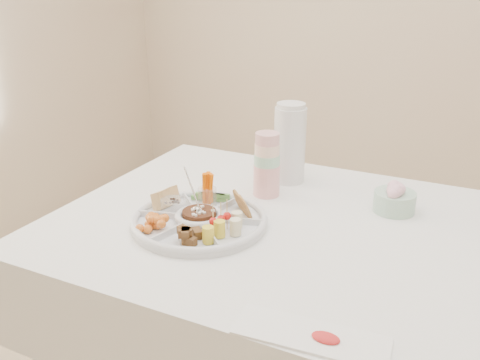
% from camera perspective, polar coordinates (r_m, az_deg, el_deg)
% --- Properties ---
extents(dining_table, '(1.52, 1.02, 0.76)m').
position_cam_1_polar(dining_table, '(1.65, 8.02, -17.28)').
color(dining_table, white).
rests_on(dining_table, floor).
extents(party_tray, '(0.47, 0.47, 0.04)m').
position_cam_1_polar(party_tray, '(1.45, -4.58, -4.30)').
color(party_tray, silver).
rests_on(party_tray, dining_table).
extents(bean_dip, '(0.12, 0.12, 0.04)m').
position_cam_1_polar(bean_dip, '(1.45, -4.59, -4.04)').
color(bean_dip, '#4F2E1D').
rests_on(bean_dip, party_tray).
extents(tortillas, '(0.11, 0.11, 0.05)m').
position_cam_1_polar(tortillas, '(1.48, 0.25, -2.81)').
color(tortillas, '#9E6330').
rests_on(tortillas, party_tray).
extents(carrot_cucumber, '(0.14, 0.14, 0.10)m').
position_cam_1_polar(carrot_cucumber, '(1.55, -3.45, -0.85)').
color(carrot_cucumber, '#FB6600').
rests_on(carrot_cucumber, party_tray).
extents(pita_raisins, '(0.13, 0.13, 0.06)m').
position_cam_1_polar(pita_raisins, '(1.53, -8.11, -2.18)').
color(pita_raisins, '#DCC281').
rests_on(pita_raisins, party_tray).
extents(cherries, '(0.14, 0.14, 0.04)m').
position_cam_1_polar(cherries, '(1.42, -9.67, -4.56)').
color(cherries, orange).
rests_on(cherries, party_tray).
extents(granola_chunks, '(0.12, 0.12, 0.04)m').
position_cam_1_polar(granola_chunks, '(1.33, -5.98, -6.18)').
color(granola_chunks, brown).
rests_on(granola_chunks, party_tray).
extents(banana_tomato, '(0.12, 0.12, 0.08)m').
position_cam_1_polar(banana_tomato, '(1.35, -0.67, -4.47)').
color(banana_tomato, '#FFDC87').
rests_on(banana_tomato, party_tray).
extents(cup_stack, '(0.10, 0.10, 0.23)m').
position_cam_1_polar(cup_stack, '(1.62, 3.04, 2.19)').
color(cup_stack, silver).
rests_on(cup_stack, dining_table).
extents(thermos, '(0.13, 0.13, 0.28)m').
position_cam_1_polar(thermos, '(1.73, 5.61, 4.24)').
color(thermos, white).
rests_on(thermos, dining_table).
extents(flower_bowl, '(0.14, 0.14, 0.09)m').
position_cam_1_polar(flower_bowl, '(1.59, 17.00, -1.83)').
color(flower_bowl, '#A8D7C2').
rests_on(flower_bowl, dining_table).
extents(placemat, '(0.31, 0.12, 0.01)m').
position_cam_1_polar(placemat, '(1.05, 7.96, -16.95)').
color(placemat, silver).
rests_on(placemat, dining_table).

